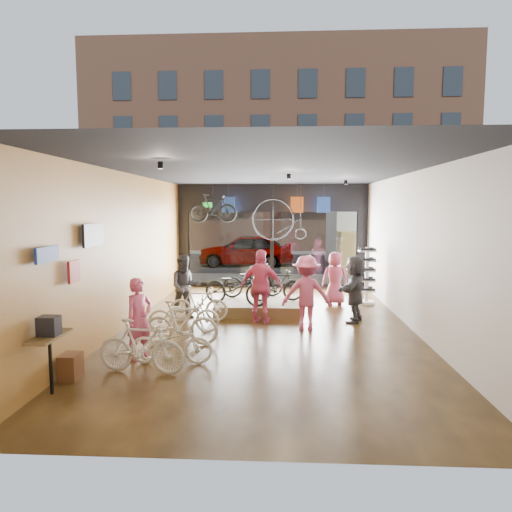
# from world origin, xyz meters

# --- Properties ---
(ground_plane) EXTENTS (7.00, 12.00, 0.04)m
(ground_plane) POSITION_xyz_m (0.00, 0.00, -0.02)
(ground_plane) COLOR black
(ground_plane) RESTS_ON ground
(ceiling) EXTENTS (7.00, 12.00, 0.04)m
(ceiling) POSITION_xyz_m (0.00, 0.00, 3.82)
(ceiling) COLOR black
(ceiling) RESTS_ON ground
(wall_left) EXTENTS (0.04, 12.00, 3.80)m
(wall_left) POSITION_xyz_m (-3.52, 0.00, 1.90)
(wall_left) COLOR #AA8536
(wall_left) RESTS_ON ground
(wall_right) EXTENTS (0.04, 12.00, 3.80)m
(wall_right) POSITION_xyz_m (3.52, 0.00, 1.90)
(wall_right) COLOR beige
(wall_right) RESTS_ON ground
(wall_back) EXTENTS (7.00, 0.04, 3.80)m
(wall_back) POSITION_xyz_m (0.00, -6.02, 1.90)
(wall_back) COLOR beige
(wall_back) RESTS_ON ground
(storefront) EXTENTS (7.00, 0.26, 3.80)m
(storefront) POSITION_xyz_m (0.00, 6.00, 1.90)
(storefront) COLOR black
(storefront) RESTS_ON ground
(exit_sign) EXTENTS (0.35, 0.06, 0.18)m
(exit_sign) POSITION_xyz_m (-2.40, 5.88, 3.05)
(exit_sign) COLOR #198C26
(exit_sign) RESTS_ON storefront
(street_road) EXTENTS (30.00, 18.00, 0.02)m
(street_road) POSITION_xyz_m (0.00, 15.00, -0.01)
(street_road) COLOR black
(street_road) RESTS_ON ground
(sidewalk_near) EXTENTS (30.00, 2.40, 0.12)m
(sidewalk_near) POSITION_xyz_m (0.00, 7.20, 0.06)
(sidewalk_near) COLOR slate
(sidewalk_near) RESTS_ON ground
(sidewalk_far) EXTENTS (30.00, 2.00, 0.12)m
(sidewalk_far) POSITION_xyz_m (0.00, 19.00, 0.06)
(sidewalk_far) COLOR slate
(sidewalk_far) RESTS_ON ground
(opposite_building) EXTENTS (26.00, 5.00, 14.00)m
(opposite_building) POSITION_xyz_m (0.00, 21.50, 7.00)
(opposite_building) COLOR brown
(opposite_building) RESTS_ON ground
(street_car) EXTENTS (4.77, 1.92, 1.62)m
(street_car) POSITION_xyz_m (-1.43, 12.00, 0.81)
(street_car) COLOR gray
(street_car) RESTS_ON street_road
(box_truck) EXTENTS (2.34, 7.01, 2.76)m
(box_truck) POSITION_xyz_m (4.00, 11.00, 1.38)
(box_truck) COLOR silver
(box_truck) RESTS_ON street_road
(floor_bike_1) EXTENTS (1.67, 0.68, 0.98)m
(floor_bike_1) POSITION_xyz_m (-2.15, -3.25, 0.49)
(floor_bike_1) COLOR beige
(floor_bike_1) RESTS_ON ground_plane
(floor_bike_2) EXTENTS (1.56, 0.58, 0.81)m
(floor_bike_2) POSITION_xyz_m (-1.73, -2.74, 0.41)
(floor_bike_2) COLOR beige
(floor_bike_2) RESTS_ON ground_plane
(floor_bike_3) EXTENTS (1.61, 0.49, 0.96)m
(floor_bike_3) POSITION_xyz_m (-1.80, -1.54, 0.48)
(floor_bike_3) COLOR beige
(floor_bike_3) RESTS_ON ground_plane
(floor_bike_4) EXTENTS (1.71, 0.75, 0.87)m
(floor_bike_4) POSITION_xyz_m (-1.95, -0.60, 0.44)
(floor_bike_4) COLOR beige
(floor_bike_4) RESTS_ON ground_plane
(floor_bike_5) EXTENTS (1.53, 0.47, 0.91)m
(floor_bike_5) POSITION_xyz_m (-1.80, 0.50, 0.46)
(floor_bike_5) COLOR beige
(floor_bike_5) RESTS_ON ground_plane
(display_platform) EXTENTS (2.40, 1.80, 0.30)m
(display_platform) POSITION_xyz_m (-0.28, 1.72, 0.15)
(display_platform) COLOR brown
(display_platform) RESTS_ON ground_plane
(display_bike_left) EXTENTS (1.99, 1.29, 0.99)m
(display_bike_left) POSITION_xyz_m (-0.90, 1.19, 0.79)
(display_bike_left) COLOR black
(display_bike_left) RESTS_ON display_platform
(display_bike_mid) EXTENTS (1.57, 0.68, 0.92)m
(display_bike_mid) POSITION_xyz_m (0.22, 1.73, 0.76)
(display_bike_mid) COLOR black
(display_bike_mid) RESTS_ON display_platform
(display_bike_right) EXTENTS (1.92, 1.01, 0.96)m
(display_bike_right) POSITION_xyz_m (-0.51, 2.34, 0.78)
(display_bike_right) COLOR black
(display_bike_right) RESTS_ON display_platform
(customer_0) EXTENTS (0.65, 0.70, 1.60)m
(customer_0) POSITION_xyz_m (-2.41, -2.49, 0.80)
(customer_0) COLOR #CC4C72
(customer_0) RESTS_ON ground_plane
(customer_1) EXTENTS (0.99, 0.88, 1.70)m
(customer_1) POSITION_xyz_m (-2.21, 0.83, 0.85)
(customer_1) COLOR #3F3F44
(customer_1) RESTS_ON ground_plane
(customer_2) EXTENTS (1.20, 0.76, 1.89)m
(customer_2) POSITION_xyz_m (-0.16, 0.42, 0.95)
(customer_2) COLOR #CC4C72
(customer_2) RESTS_ON ground_plane
(customer_3) EXTENTS (1.18, 0.69, 1.80)m
(customer_3) POSITION_xyz_m (0.94, -0.19, 0.90)
(customer_3) COLOR #CC4C72
(customer_3) RESTS_ON ground_plane
(customer_4) EXTENTS (0.81, 0.55, 1.61)m
(customer_4) POSITION_xyz_m (1.98, 2.82, 0.81)
(customer_4) COLOR #CC4C72
(customer_4) RESTS_ON ground_plane
(customer_5) EXTENTS (1.07, 1.68, 1.73)m
(customer_5) POSITION_xyz_m (2.23, 0.69, 0.86)
(customer_5) COLOR #3F3F44
(customer_5) RESTS_ON ground_plane
(sunglasses_rack) EXTENTS (0.62, 0.55, 1.76)m
(sunglasses_rack) POSITION_xyz_m (2.95, 2.92, 0.88)
(sunglasses_rack) COLOR white
(sunglasses_rack) RESTS_ON ground_plane
(wall_merch) EXTENTS (0.40, 2.40, 2.60)m
(wall_merch) POSITION_xyz_m (-3.38, -3.50, 1.30)
(wall_merch) COLOR navy
(wall_merch) RESTS_ON wall_left
(penny_farthing) EXTENTS (1.78, 0.06, 1.42)m
(penny_farthing) POSITION_xyz_m (0.36, 4.55, 2.50)
(penny_farthing) COLOR black
(penny_farthing) RESTS_ON ceiling
(hung_bike) EXTENTS (1.62, 0.62, 0.95)m
(hung_bike) POSITION_xyz_m (-1.94, 4.20, 2.93)
(hung_bike) COLOR black
(hung_bike) RESTS_ON ceiling
(jersey_left) EXTENTS (0.45, 0.03, 0.55)m
(jersey_left) POSITION_xyz_m (-1.55, 5.20, 3.05)
(jersey_left) COLOR #1E3F99
(jersey_left) RESTS_ON ceiling
(jersey_mid) EXTENTS (0.45, 0.03, 0.55)m
(jersey_mid) POSITION_xyz_m (0.89, 5.20, 3.05)
(jersey_mid) COLOR #CC5919
(jersey_mid) RESTS_ON ceiling
(jersey_right) EXTENTS (0.45, 0.03, 0.55)m
(jersey_right) POSITION_xyz_m (1.83, 5.20, 3.05)
(jersey_right) COLOR #1E3F99
(jersey_right) RESTS_ON ceiling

